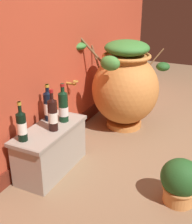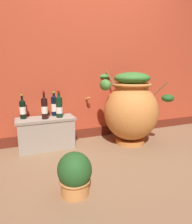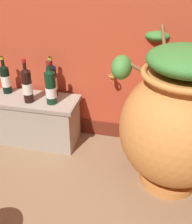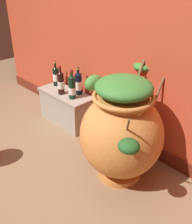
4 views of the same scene
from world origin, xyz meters
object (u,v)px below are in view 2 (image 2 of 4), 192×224
(wine_bottle_middle, at_px, (23,108))
(wine_bottle_right, at_px, (44,107))
(potted_shrub, at_px, (75,174))
(wine_bottle_back, at_px, (59,106))
(terracotta_urn, at_px, (131,108))
(wine_bottle_left, at_px, (54,105))

(wine_bottle_middle, height_order, wine_bottle_right, wine_bottle_right)
(wine_bottle_middle, relative_size, wine_bottle_right, 0.90)
(potted_shrub, bearing_deg, wine_bottle_right, 94.05)
(potted_shrub, bearing_deg, wine_bottle_back, 83.92)
(terracotta_urn, distance_m, potted_shrub, 1.34)
(wine_bottle_right, bearing_deg, wine_bottle_middle, 155.59)
(wine_bottle_left, xyz_separation_m, potted_shrub, (-0.07, -1.14, -0.36))
(wine_bottle_middle, bearing_deg, terracotta_urn, -12.71)
(wine_bottle_left, bearing_deg, wine_bottle_back, -73.21)
(terracotta_urn, distance_m, wine_bottle_back, 0.93)
(potted_shrub, bearing_deg, terracotta_urn, 38.93)
(wine_bottle_left, relative_size, potted_shrub, 0.92)
(wine_bottle_middle, bearing_deg, potted_shrub, -74.33)
(wine_bottle_left, relative_size, wine_bottle_middle, 1.04)
(wine_bottle_right, relative_size, wine_bottle_back, 1.02)
(wine_bottle_left, height_order, wine_bottle_back, wine_bottle_back)
(terracotta_urn, relative_size, potted_shrub, 2.88)
(wine_bottle_right, bearing_deg, wine_bottle_back, 4.73)
(terracotta_urn, distance_m, wine_bottle_middle, 1.36)
(wine_bottle_middle, height_order, wine_bottle_back, wine_bottle_back)
(terracotta_urn, relative_size, wine_bottle_back, 3.00)
(wine_bottle_right, distance_m, wine_bottle_back, 0.18)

